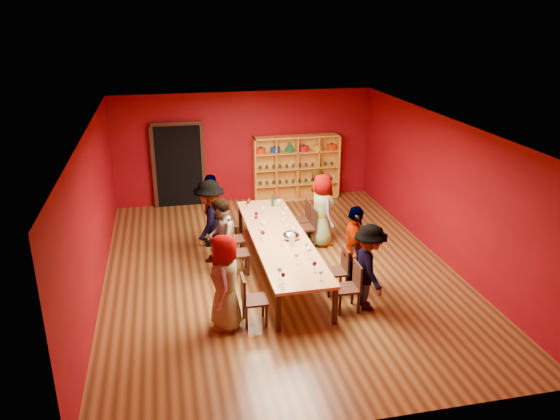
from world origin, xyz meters
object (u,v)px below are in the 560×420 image
at_px(shelving_unit, 296,164).
at_px(person_right_1, 354,250).
at_px(person_left_3, 210,221).
at_px(person_right_4, 318,203).
at_px(chair_person_left_4, 225,222).
at_px(wine_bottle, 273,202).
at_px(person_left_0, 225,282).
at_px(person_right_3, 322,210).
at_px(chair_person_right_4, 303,217).
at_px(spittoon_bowl, 291,236).
at_px(person_right_0, 369,267).
at_px(chair_person_right_3, 309,225).
at_px(chair_person_right_0, 351,285).
at_px(chair_person_right_1, 339,268).
at_px(person_left_2, 220,238).
at_px(person_left_4, 212,210).
at_px(chair_person_left_0, 250,297).
at_px(tasting_table, 280,239).
at_px(chair_person_left_2, 235,251).
at_px(chair_person_left_3, 230,237).

bearing_deg(shelving_unit, person_right_1, -92.28).
bearing_deg(person_left_3, person_right_4, 130.49).
relative_size(chair_person_left_4, wine_bottle, 3.14).
height_order(person_left_0, person_right_1, person_right_1).
distance_m(chair_person_left_4, wine_bottle, 1.20).
height_order(person_left_3, person_right_3, person_left_3).
height_order(person_right_1, chair_person_right_4, person_right_1).
distance_m(spittoon_bowl, wine_bottle, 1.97).
bearing_deg(person_right_0, chair_person_right_4, 7.82).
xyz_separation_m(chair_person_right_3, wine_bottle, (-0.69, 0.70, 0.36)).
relative_size(chair_person_right_0, chair_person_right_1, 1.00).
relative_size(shelving_unit, person_left_2, 1.49).
relative_size(person_right_1, person_right_3, 1.03).
distance_m(person_left_4, chair_person_right_0, 4.03).
height_order(person_left_3, chair_person_right_3, person_left_3).
distance_m(person_left_4, wine_bottle, 1.42).
height_order(chair_person_left_0, person_left_2, person_left_2).
distance_m(chair_person_right_1, chair_person_right_4, 2.69).
distance_m(tasting_table, chair_person_left_0, 2.06).
distance_m(chair_person_right_3, spittoon_bowl, 1.49).
height_order(chair_person_left_2, chair_person_left_3, same).
height_order(chair_person_right_0, chair_person_right_1, same).
bearing_deg(chair_person_right_0, chair_person_left_2, 134.57).
bearing_deg(chair_person_right_0, chair_person_right_3, 90.00).
bearing_deg(person_left_3, chair_person_right_1, 72.80).
xyz_separation_m(person_left_3, person_right_1, (2.49, -1.90, -0.04)).
distance_m(chair_person_left_0, chair_person_left_4, 3.49).
relative_size(tasting_table, person_right_4, 2.75).
xyz_separation_m(chair_person_right_1, person_right_3, (0.30, 2.21, 0.33)).
distance_m(chair_person_right_0, person_right_4, 3.39).
relative_size(person_left_4, chair_person_right_4, 1.86).
distance_m(chair_person_left_2, person_left_4, 1.63).
xyz_separation_m(chair_person_left_4, chair_person_right_1, (1.82, -2.76, 0.00)).
height_order(person_right_4, wine_bottle, person_right_4).
height_order(person_left_0, spittoon_bowl, person_left_0).
bearing_deg(wine_bottle, person_right_4, -11.94).
bearing_deg(person_left_4, person_right_0, 36.51).
bearing_deg(person_right_0, chair_person_right_3, 8.72).
relative_size(chair_person_left_3, chair_person_right_0, 1.00).
bearing_deg(person_right_0, chair_person_left_2, 51.56).
bearing_deg(person_right_4, shelving_unit, -17.06).
xyz_separation_m(person_left_0, chair_person_left_4, (0.41, 3.49, -0.34)).
relative_size(person_left_4, wine_bottle, 5.83).
bearing_deg(person_right_0, person_right_4, 1.96).
distance_m(shelving_unit, wine_bottle, 2.78).
bearing_deg(chair_person_left_0, person_left_0, 180.00).
bearing_deg(person_right_4, chair_person_right_4, 75.93).
distance_m(chair_person_left_0, chair_person_right_4, 3.88).
distance_m(chair_person_left_0, person_right_1, 2.24).
bearing_deg(shelving_unit, person_left_2, -121.30).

